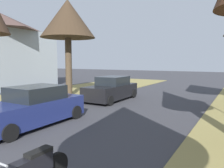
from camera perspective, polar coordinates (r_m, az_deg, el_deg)
The scene contains 3 objects.
street_tree_left_mid_b at distance 16.59m, azimuth -11.44°, elevation 16.07°, with size 3.91×3.91×6.92m.
parked_sedan_navy at distance 9.47m, azimuth -19.81°, elevation -5.72°, with size 1.99×4.43×1.57m.
parked_sedan_black at distance 14.61m, azimuth -0.12°, elevation -1.38°, with size 1.99×4.43×1.57m.
Camera 1 is at (5.11, 0.99, 2.57)m, focal length 35.17 mm.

